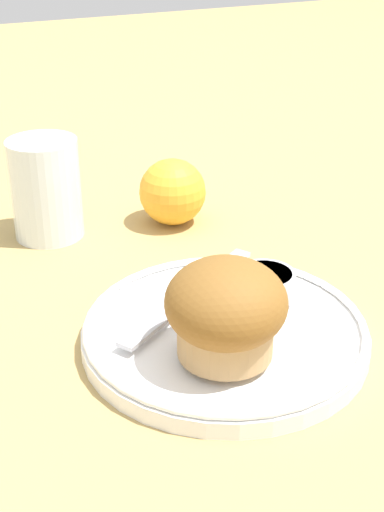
{
  "coord_description": "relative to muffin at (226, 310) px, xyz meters",
  "views": [
    {
      "loc": [
        -0.23,
        -0.44,
        0.33
      ],
      "look_at": [
        -0.02,
        0.02,
        0.06
      ],
      "focal_mm": 50.0,
      "sensor_mm": 36.0,
      "label": 1
    }
  ],
  "objects": [
    {
      "name": "butter_knife",
      "position": [
        0.01,
        0.08,
        -0.03
      ],
      "size": [
        0.16,
        0.11,
        0.0
      ],
      "rotation": [
        0.0,
        0.0,
        0.56
      ],
      "color": "#B7B7BC",
      "rests_on": "plate"
    },
    {
      "name": "muffin",
      "position": [
        0.0,
        0.0,
        0.0
      ],
      "size": [
        0.09,
        0.09,
        0.07
      ],
      "color": "tan",
      "rests_on": "plate"
    },
    {
      "name": "berry_pair",
      "position": [
        0.04,
        0.07,
        -0.03
      ],
      "size": [
        0.03,
        0.02,
        0.02
      ],
      "color": "maroon",
      "rests_on": "plate"
    },
    {
      "name": "ground_plane",
      "position": [
        0.03,
        0.07,
        -0.06
      ],
      "size": [
        3.0,
        3.0,
        0.0
      ],
      "primitive_type": "plane",
      "color": "tan"
    },
    {
      "name": "juice_glass",
      "position": [
        -0.05,
        0.29,
        -0.0
      ],
      "size": [
        0.07,
        0.07,
        0.1
      ],
      "color": "silver",
      "rests_on": "ground_plane"
    },
    {
      "name": "cream_ramekin",
      "position": [
        0.07,
        0.06,
        -0.02
      ],
      "size": [
        0.05,
        0.05,
        0.02
      ],
      "color": "silver",
      "rests_on": "plate"
    },
    {
      "name": "orange_fruit",
      "position": [
        0.07,
        0.26,
        -0.02
      ],
      "size": [
        0.07,
        0.07,
        0.07
      ],
      "color": "#F4A82D",
      "rests_on": "ground_plane"
    },
    {
      "name": "plate",
      "position": [
        0.02,
        0.04,
        -0.05
      ],
      "size": [
        0.23,
        0.23,
        0.02
      ],
      "color": "white",
      "rests_on": "ground_plane"
    }
  ]
}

